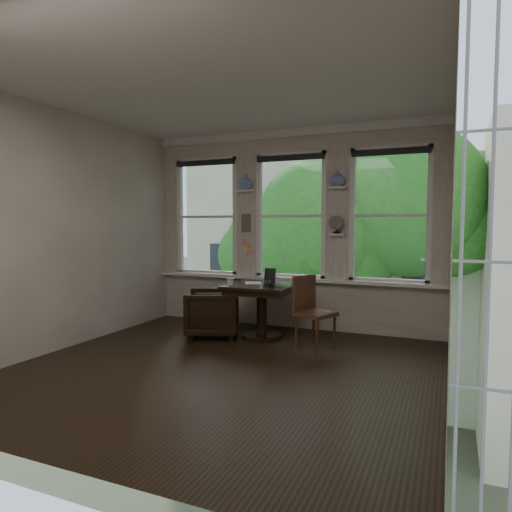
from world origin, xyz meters
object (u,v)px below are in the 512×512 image
at_px(table, 262,311).
at_px(armchair_left, 212,313).
at_px(laptop, 274,286).
at_px(side_chair_right, 315,313).
at_px(mug, 230,281).

distance_m(table, armchair_left, 0.71).
distance_m(table, laptop, 0.50).
bearing_deg(side_chair_right, table, 96.61).
xyz_separation_m(table, laptop, (0.25, -0.18, 0.39)).
distance_m(armchair_left, side_chair_right, 1.53).
relative_size(table, armchair_left, 1.24).
relative_size(table, mug, 8.45).
bearing_deg(table, side_chair_right, -17.02).
bearing_deg(laptop, side_chair_right, 24.88).
bearing_deg(laptop, mug, -143.45).
xyz_separation_m(table, mug, (-0.37, -0.22, 0.42)).
bearing_deg(side_chair_right, armchair_left, 111.02).
xyz_separation_m(armchair_left, laptop, (0.94, 0.01, 0.43)).
distance_m(side_chair_right, laptop, 0.67).
distance_m(armchair_left, mug, 0.57).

